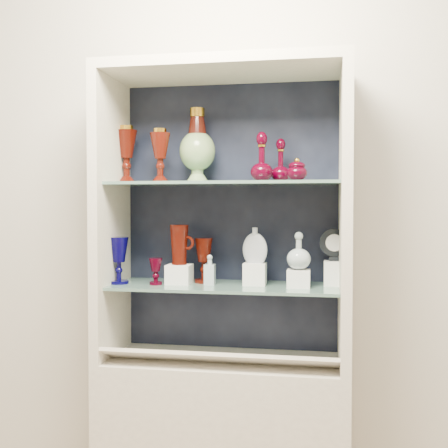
% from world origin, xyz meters
% --- Properties ---
extents(wall_back, '(3.50, 0.02, 2.80)m').
position_xyz_m(wall_back, '(0.00, 1.75, 1.40)').
color(wall_back, beige).
rests_on(wall_back, ground).
extents(cabinet_back_panel, '(0.98, 0.02, 1.15)m').
position_xyz_m(cabinet_back_panel, '(0.00, 1.72, 1.32)').
color(cabinet_back_panel, black).
rests_on(cabinet_back_panel, cabinet_base).
extents(cabinet_side_left, '(0.04, 0.40, 1.15)m').
position_xyz_m(cabinet_side_left, '(-0.48, 1.53, 1.32)').
color(cabinet_side_left, beige).
rests_on(cabinet_side_left, cabinet_base).
extents(cabinet_side_right, '(0.04, 0.40, 1.15)m').
position_xyz_m(cabinet_side_right, '(0.48, 1.53, 1.32)').
color(cabinet_side_right, beige).
rests_on(cabinet_side_right, cabinet_base).
extents(cabinet_top_cap, '(1.00, 0.40, 0.04)m').
position_xyz_m(cabinet_top_cap, '(0.00, 1.53, 1.92)').
color(cabinet_top_cap, beige).
rests_on(cabinet_top_cap, cabinet_side_left).
extents(shelf_lower, '(0.92, 0.34, 0.01)m').
position_xyz_m(shelf_lower, '(0.00, 1.55, 1.04)').
color(shelf_lower, slate).
rests_on(shelf_lower, cabinet_side_left).
extents(shelf_upper, '(0.92, 0.34, 0.01)m').
position_xyz_m(shelf_upper, '(0.00, 1.55, 1.46)').
color(shelf_upper, slate).
rests_on(shelf_upper, cabinet_side_left).
extents(label_ledge, '(0.92, 0.17, 0.09)m').
position_xyz_m(label_ledge, '(0.00, 1.42, 0.78)').
color(label_ledge, beige).
rests_on(label_ledge, cabinet_base).
extents(label_card_0, '(0.10, 0.06, 0.03)m').
position_xyz_m(label_card_0, '(0.02, 1.42, 0.80)').
color(label_card_0, white).
rests_on(label_card_0, label_ledge).
extents(label_card_1, '(0.10, 0.06, 0.03)m').
position_xyz_m(label_card_1, '(-0.24, 1.42, 0.80)').
color(label_card_1, white).
rests_on(label_card_1, label_ledge).
extents(label_card_2, '(0.10, 0.06, 0.03)m').
position_xyz_m(label_card_2, '(0.33, 1.42, 0.80)').
color(label_card_2, white).
rests_on(label_card_2, label_ledge).
extents(label_card_3, '(0.10, 0.06, 0.03)m').
position_xyz_m(label_card_3, '(-0.13, 1.42, 0.80)').
color(label_card_3, white).
rests_on(label_card_3, label_ledge).
extents(pedestal_lamp_left, '(0.10, 0.10, 0.25)m').
position_xyz_m(pedestal_lamp_left, '(-0.44, 1.61, 1.59)').
color(pedestal_lamp_left, '#490E06').
rests_on(pedestal_lamp_left, shelf_upper).
extents(pedestal_lamp_right, '(0.11, 0.11, 0.22)m').
position_xyz_m(pedestal_lamp_right, '(-0.27, 1.53, 1.58)').
color(pedestal_lamp_right, '#490E06').
rests_on(pedestal_lamp_right, shelf_upper).
extents(enamel_urn, '(0.19, 0.19, 0.31)m').
position_xyz_m(enamel_urn, '(-0.13, 1.60, 1.63)').
color(enamel_urn, '#094E1D').
rests_on(enamel_urn, shelf_upper).
extents(ruby_decanter_a, '(0.09, 0.09, 0.20)m').
position_xyz_m(ruby_decanter_a, '(0.22, 1.60, 1.57)').
color(ruby_decanter_a, '#3D0011').
rests_on(ruby_decanter_a, shelf_upper).
extents(ruby_decanter_b, '(0.10, 0.10, 0.21)m').
position_xyz_m(ruby_decanter_b, '(0.15, 1.53, 1.58)').
color(ruby_decanter_b, '#3D0011').
rests_on(ruby_decanter_b, shelf_upper).
extents(lidded_bowl, '(0.09, 0.09, 0.09)m').
position_xyz_m(lidded_bowl, '(0.29, 1.48, 1.52)').
color(lidded_bowl, '#3D0011').
rests_on(lidded_bowl, shelf_upper).
extents(cobalt_goblet, '(0.10, 0.10, 0.19)m').
position_xyz_m(cobalt_goblet, '(-0.44, 1.51, 1.15)').
color(cobalt_goblet, '#05013A').
rests_on(cobalt_goblet, shelf_lower).
extents(ruby_goblet_tall, '(0.10, 0.10, 0.19)m').
position_xyz_m(ruby_goblet_tall, '(-0.10, 1.59, 1.14)').
color(ruby_goblet_tall, '#490E06').
rests_on(ruby_goblet_tall, shelf_lower).
extents(ruby_goblet_small, '(0.06, 0.06, 0.11)m').
position_xyz_m(ruby_goblet_small, '(-0.28, 1.50, 1.10)').
color(ruby_goblet_small, '#3D0011').
rests_on(ruby_goblet_small, shelf_lower).
extents(riser_ruby_pitcher, '(0.10, 0.10, 0.08)m').
position_xyz_m(riser_ruby_pitcher, '(-0.19, 1.54, 1.09)').
color(riser_ruby_pitcher, silver).
rests_on(riser_ruby_pitcher, shelf_lower).
extents(ruby_pitcher, '(0.14, 0.10, 0.17)m').
position_xyz_m(ruby_pitcher, '(-0.19, 1.54, 1.21)').
color(ruby_pitcher, '#490E06').
rests_on(ruby_pitcher, riser_ruby_pitcher).
extents(clear_square_bottle, '(0.04, 0.04, 0.12)m').
position_xyz_m(clear_square_bottle, '(-0.06, 1.54, 1.11)').
color(clear_square_bottle, '#96A7AC').
rests_on(clear_square_bottle, shelf_lower).
extents(riser_flat_flask, '(0.09, 0.09, 0.09)m').
position_xyz_m(riser_flat_flask, '(0.12, 1.57, 1.09)').
color(riser_flat_flask, silver).
rests_on(riser_flat_flask, shelf_lower).
extents(flat_flask, '(0.11, 0.07, 0.15)m').
position_xyz_m(flat_flask, '(0.12, 1.57, 1.22)').
color(flat_flask, '#A6AEBA').
rests_on(flat_flask, riser_flat_flask).
extents(riser_clear_round_decanter, '(0.09, 0.09, 0.07)m').
position_xyz_m(riser_clear_round_decanter, '(0.30, 1.53, 1.08)').
color(riser_clear_round_decanter, silver).
rests_on(riser_clear_round_decanter, shelf_lower).
extents(clear_round_decanter, '(0.12, 0.12, 0.14)m').
position_xyz_m(clear_round_decanter, '(0.30, 1.53, 1.19)').
color(clear_round_decanter, '#96A7AC').
rests_on(clear_round_decanter, riser_clear_round_decanter).
extents(riser_cameo_medallion, '(0.08, 0.08, 0.10)m').
position_xyz_m(riser_cameo_medallion, '(0.44, 1.61, 1.10)').
color(riser_cameo_medallion, silver).
rests_on(riser_cameo_medallion, shelf_lower).
extents(cameo_medallion, '(0.12, 0.05, 0.14)m').
position_xyz_m(cameo_medallion, '(0.44, 1.61, 1.22)').
color(cameo_medallion, black).
rests_on(cameo_medallion, riser_cameo_medallion).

